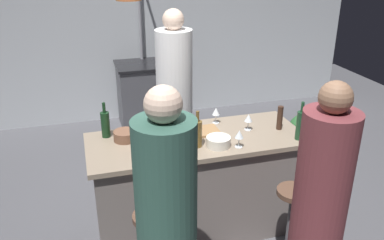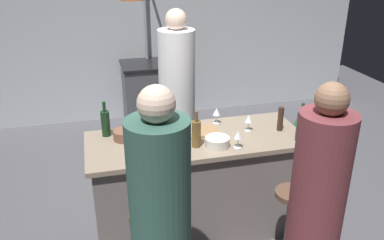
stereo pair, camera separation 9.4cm
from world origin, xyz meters
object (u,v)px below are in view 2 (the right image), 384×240
Objects in this scene: wine_bottle_white at (153,130)px; wine_glass_by_chef at (249,119)px; mixing_bowl_ceramic at (217,142)px; wine_bottle_red at (106,123)px; wine_glass_near_right_guest at (238,136)px; pepper_mill at (280,119)px; wine_bottle_green at (301,126)px; stove_range at (151,94)px; potted_plant at (307,133)px; wine_glass_near_left_guest at (217,112)px; guest_right at (315,213)px; wine_bottle_rose at (141,140)px; mixing_bowl_wooden at (125,135)px; chef at (177,101)px; bar_stool_right at (289,225)px; mixing_bowl_blue at (161,131)px; guest_left at (161,231)px; wine_bottle_amber at (196,133)px; cutting_board at (200,132)px.

wine_bottle_white is 0.83m from wine_glass_by_chef.
wine_bottle_red is at bearing 153.07° from mixing_bowl_ceramic.
pepper_mill is at bearing 25.50° from wine_glass_near_right_guest.
stove_range is at bearing 106.50° from wine_bottle_green.
wine_bottle_green is at bearing -124.24° from potted_plant.
wine_glass_near_left_guest reaches higher than mixing_bowl_ceramic.
wine_bottle_rose is (-1.00, 0.83, 0.26)m from guest_right.
wine_bottle_white is at bearing -153.09° from potted_plant.
stove_range is at bearing 138.62° from potted_plant.
wine_glass_by_chef is 0.42m from mixing_bowl_ceramic.
potted_plant is 2.47m from mixing_bowl_wooden.
wine_glass_near_left_guest is 0.46m from mixing_bowl_ceramic.
chef reaches higher than bar_stool_right.
guest_right reaches higher than mixing_bowl_blue.
mixing_bowl_ceramic is (0.05, -1.24, 0.10)m from chef.
pepper_mill is at bearing -0.23° from wine_bottle_white.
guest_left reaches higher than bar_stool_right.
guest_left reaches higher than potted_plant.
wine_glass_near_right_guest is at bearing -18.62° from wine_bottle_amber.
wine_bottle_rose is at bearing -71.69° from mixing_bowl_wooden.
wine_bottle_red reaches higher than wine_glass_near_right_guest.
bar_stool_right is 0.79m from wine_glass_near_right_guest.
wine_bottle_red is 2.06× the size of wine_glass_near_right_guest.
guest_right is at bearing -44.96° from wine_bottle_red.
wine_glass_near_left_guest reaches higher than stove_range.
wine_bottle_rose reaches higher than wine_bottle_red.
pepper_mill is at bearing 37.74° from guest_left.
wine_glass_near_left_guest is (-0.48, 0.27, 0.00)m from pepper_mill.
wine_bottle_amber is 2.05× the size of wine_glass_near_left_guest.
wine_bottle_red is at bearing 120.43° from wine_bottle_rose.
pepper_mill is 0.56m from wine_glass_near_left_guest.
wine_glass_by_chef is (0.40, -1.02, 0.17)m from chef.
wine_glass_near_left_guest is at bearing 102.47° from guest_right.
wine_bottle_red is at bearing -133.90° from chef.
chef reaches higher than wine_glass_near_left_guest.
wine_bottle_green is at bearing 70.09° from guest_right.
wine_glass_by_chef is (0.51, 0.18, -0.01)m from wine_bottle_amber.
pepper_mill is 1.09× the size of mixing_bowl_ceramic.
stove_range is 2.38m from mixing_bowl_blue.
stove_range is 0.49× the size of chef.
wine_bottle_rose is 1.64× the size of mixing_bowl_ceramic.
mixing_bowl_ceramic reaches higher than bar_stool_right.
stove_range is 2.81× the size of wine_bottle_rose.
chef reaches higher than mixing_bowl_ceramic.
wine_bottle_white is 0.20m from mixing_bowl_blue.
wine_glass_by_chef is at bearing 93.28° from guest_right.
wine_bottle_rose reaches higher than mixing_bowl_ceramic.
guest_left reaches higher than wine_bottle_green.
wine_bottle_rose is at bearing -153.07° from cutting_board.
wine_glass_near_right_guest is (-0.26, 0.76, 0.24)m from guest_right.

